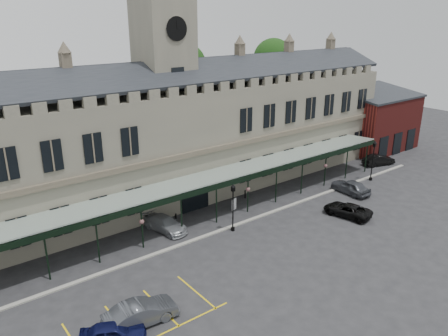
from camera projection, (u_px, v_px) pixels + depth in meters
ground at (267, 252)px, 37.47m from camera, size 140.00×140.00×0.00m
station_building at (168, 140)px, 47.19m from camera, size 60.00×10.36×17.30m
clock_tower at (165, 78)px, 45.04m from camera, size 5.60×5.60×24.80m
canopy at (215, 199)px, 42.24m from camera, size 50.00×4.10×4.30m
brick_annex at (375, 121)px, 65.34m from camera, size 12.40×8.36×9.23m
kerb at (227, 228)px, 41.55m from camera, size 60.00×0.40×0.12m
parking_markings at (124, 329)px, 28.29m from camera, size 16.00×6.00×0.01m
tree_behind_mid at (183, 67)px, 56.47m from camera, size 6.00×6.00×16.00m
tree_behind_right at (273, 60)px, 65.68m from camera, size 6.00×6.00×16.00m
lamp_post_mid at (233, 203)px, 40.30m from camera, size 0.45×0.45×4.73m
lamp_post_right at (373, 157)px, 52.74m from camera, size 0.48×0.48×5.05m
traffic_cone at (358, 210)px, 44.63m from camera, size 0.46×0.46×0.73m
sign_board at (234, 204)px, 45.40m from camera, size 0.72×0.22×1.25m
bollard_left at (176, 218)px, 42.81m from camera, size 0.16×0.16×0.88m
bollard_right at (245, 194)px, 48.31m from camera, size 0.16×0.16×0.92m
car_left_a at (113, 333)px, 26.94m from camera, size 4.37×3.30×1.39m
car_left_b at (141, 313)px, 28.57m from camera, size 5.05×2.10×1.63m
car_taxi at (165, 224)px, 41.00m from camera, size 2.93×5.10×1.39m
car_van at (347, 210)px, 43.98m from camera, size 3.21×5.17×1.33m
car_right_a at (350, 187)px, 49.55m from camera, size 2.16×4.81×1.61m
car_right_b at (379, 160)px, 58.89m from camera, size 4.66×2.75×1.45m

